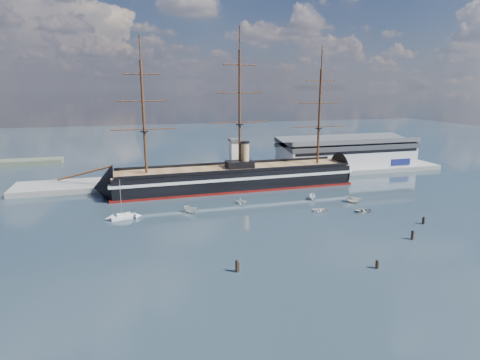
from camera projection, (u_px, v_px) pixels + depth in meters
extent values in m
plane|color=#1C2B38|center=(254.00, 202.00, 132.30)|extent=(600.00, 600.00, 0.00)
cube|color=slate|center=(249.00, 177.00, 168.70)|extent=(180.00, 18.00, 2.00)
cube|color=#B7BABC|center=(346.00, 154.00, 184.04)|extent=(62.00, 20.00, 10.00)
cube|color=#3F4247|center=(347.00, 142.00, 182.78)|extent=(63.00, 21.00, 2.00)
cube|color=silver|center=(235.00, 158.00, 161.95)|extent=(4.00, 4.00, 14.00)
cube|color=#3F4247|center=(235.00, 140.00, 160.26)|extent=(5.00, 5.00, 1.00)
cube|color=black|center=(235.00, 178.00, 149.83)|extent=(88.20, 17.15, 7.00)
cube|color=silver|center=(235.00, 175.00, 149.56)|extent=(90.21, 17.42, 1.00)
cube|color=#640E0A|center=(235.00, 187.00, 150.65)|extent=(90.20, 17.38, 0.90)
cone|color=black|center=(104.00, 187.00, 137.13)|extent=(14.20, 15.86, 15.68)
cone|color=black|center=(345.00, 171.00, 162.67)|extent=(11.20, 15.82, 15.68)
cube|color=brown|center=(235.00, 168.00, 149.02)|extent=(88.19, 15.87, 0.40)
cube|color=black|center=(240.00, 164.00, 149.26)|extent=(10.08, 6.13, 2.50)
cylinder|color=tan|center=(245.00, 155.00, 149.02)|extent=(3.20, 3.20, 9.00)
cylinder|color=#381E0F|center=(85.00, 173.00, 134.43)|extent=(17.76, 0.93, 4.43)
cylinder|color=#381E0F|center=(144.00, 118.00, 135.92)|extent=(0.90, 0.90, 38.00)
cylinder|color=#381E0F|center=(240.00, 111.00, 144.80)|extent=(0.90, 0.90, 42.00)
cylinder|color=#381E0F|center=(319.00, 117.00, 154.26)|extent=(0.90, 0.90, 36.00)
cube|color=silver|center=(124.00, 217.00, 115.26)|extent=(7.57, 3.68, 0.97)
cube|color=silver|center=(124.00, 215.00, 115.09)|extent=(4.13, 2.37, 0.78)
cylinder|color=#B2B2B7|center=(121.00, 198.00, 113.82)|extent=(0.16, 0.16, 10.68)
imported|color=white|center=(190.00, 213.00, 121.01)|extent=(6.32, 5.03, 2.42)
imported|color=silver|center=(321.00, 212.00, 122.19)|extent=(2.02, 3.33, 1.45)
imported|color=white|center=(312.00, 199.00, 135.57)|extent=(5.67, 4.39, 2.16)
imported|color=silver|center=(241.00, 204.00, 130.52)|extent=(5.46, 6.30, 2.16)
imported|color=#969798|center=(364.00, 212.00, 121.67)|extent=(1.60, 3.47, 1.58)
imported|color=silver|center=(353.00, 203.00, 131.51)|extent=(6.59, 4.41, 2.48)
cylinder|color=black|center=(237.00, 272.00, 82.19)|extent=(0.64, 0.64, 3.27)
cylinder|color=black|center=(377.00, 268.00, 83.74)|extent=(0.64, 0.64, 2.58)
cylinder|color=black|center=(412.00, 239.00, 99.75)|extent=(0.64, 0.64, 3.02)
cylinder|color=black|center=(423.00, 224.00, 111.07)|extent=(0.64, 0.64, 2.79)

